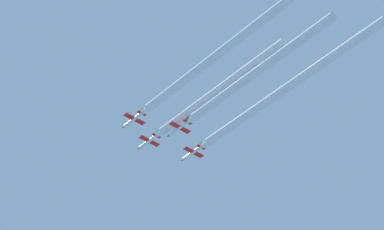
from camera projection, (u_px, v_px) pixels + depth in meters
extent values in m
cylinder|color=silver|center=(148.00, 141.00, 292.57)|extent=(1.05, 9.08, 1.05)
cone|color=#198C33|center=(139.00, 149.00, 295.71)|extent=(1.00, 1.53, 1.00)
ellipsoid|color=black|center=(145.00, 143.00, 294.03)|extent=(0.58, 2.10, 0.47)
cube|color=red|center=(149.00, 141.00, 292.25)|extent=(7.65, 1.82, 0.11)
cube|color=red|center=(156.00, 136.00, 290.14)|extent=(3.25, 1.05, 0.11)
cube|color=#198C33|center=(156.00, 132.00, 291.02)|extent=(0.10, 1.24, 1.62)
cylinder|color=black|center=(158.00, 135.00, 289.75)|extent=(0.79, 0.57, 0.79)
cylinder|color=silver|center=(134.00, 119.00, 280.38)|extent=(1.05, 9.08, 1.05)
cone|color=#198C33|center=(123.00, 127.00, 283.51)|extent=(1.00, 1.53, 1.00)
ellipsoid|color=black|center=(130.00, 121.00, 281.84)|extent=(0.58, 2.10, 0.47)
cube|color=red|center=(134.00, 119.00, 280.06)|extent=(7.65, 1.82, 0.11)
cube|color=red|center=(142.00, 113.00, 277.94)|extent=(3.25, 1.05, 0.11)
cube|color=#198C33|center=(142.00, 110.00, 278.82)|extent=(0.10, 1.24, 1.62)
cylinder|color=black|center=(143.00, 112.00, 277.55)|extent=(0.79, 0.57, 0.79)
cylinder|color=silver|center=(193.00, 153.00, 293.09)|extent=(1.05, 9.08, 1.05)
cone|color=#198C33|center=(182.00, 160.00, 296.22)|extent=(1.00, 1.53, 1.00)
ellipsoid|color=black|center=(189.00, 154.00, 294.55)|extent=(0.58, 2.10, 0.47)
cube|color=red|center=(194.00, 152.00, 292.77)|extent=(7.65, 1.82, 0.11)
cube|color=red|center=(201.00, 147.00, 290.65)|extent=(3.25, 1.05, 0.11)
cube|color=#198C33|center=(201.00, 144.00, 291.53)|extent=(0.10, 1.24, 1.62)
cylinder|color=black|center=(202.00, 146.00, 290.26)|extent=(0.79, 0.57, 0.79)
cylinder|color=silver|center=(179.00, 128.00, 280.60)|extent=(1.05, 9.08, 1.05)
cone|color=#198C33|center=(168.00, 136.00, 283.74)|extent=(1.00, 1.53, 1.00)
ellipsoid|color=black|center=(175.00, 130.00, 282.06)|extent=(0.58, 2.10, 0.47)
cube|color=red|center=(180.00, 128.00, 280.28)|extent=(7.65, 1.82, 0.11)
cube|color=red|center=(188.00, 122.00, 278.16)|extent=(3.25, 1.05, 0.11)
cube|color=#198C33|center=(187.00, 119.00, 279.05)|extent=(0.10, 1.24, 1.62)
cylinder|color=black|center=(189.00, 121.00, 277.77)|extent=(0.79, 0.57, 0.79)
cylinder|color=white|center=(207.00, 99.00, 275.48)|extent=(1.42, 48.15, 1.42)
cylinder|color=white|center=(220.00, 89.00, 272.06)|extent=(2.70, 55.37, 2.70)
cylinder|color=white|center=(207.00, 63.00, 259.88)|extent=(1.42, 59.66, 1.42)
cylinder|color=white|center=(223.00, 50.00, 255.65)|extent=(2.70, 68.60, 2.70)
cylinder|color=white|center=(272.00, 98.00, 271.32)|extent=(1.42, 63.94, 1.42)
cylinder|color=white|center=(290.00, 86.00, 266.79)|extent=(2.70, 73.53, 2.70)
cylinder|color=white|center=(245.00, 80.00, 262.82)|extent=(1.42, 50.48, 1.42)
cylinder|color=white|center=(259.00, 70.00, 259.23)|extent=(2.70, 58.05, 2.70)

